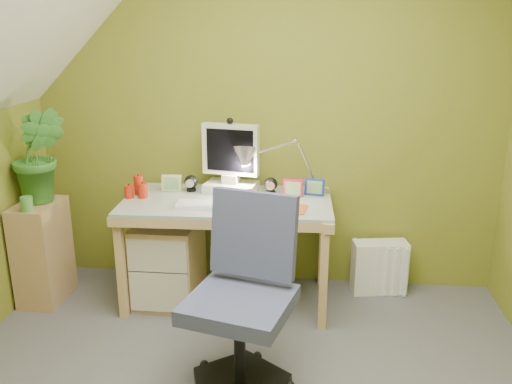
# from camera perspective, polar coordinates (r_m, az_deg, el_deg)

# --- Properties ---
(wall_back) EXTENTS (3.20, 0.01, 2.40)m
(wall_back) POSITION_cam_1_polar(r_m,az_deg,el_deg) (3.71, 1.02, 7.95)
(wall_back) COLOR olive
(wall_back) RESTS_ON floor
(desk) EXTENTS (1.36, 0.72, 0.72)m
(desk) POSITION_cam_1_polar(r_m,az_deg,el_deg) (3.63, -2.98, -6.20)
(desk) COLOR tan
(desk) RESTS_ON floor
(monitor) EXTENTS (0.43, 0.29, 0.54)m
(monitor) POSITION_cam_1_polar(r_m,az_deg,el_deg) (3.60, -2.69, 4.18)
(monitor) COLOR silver
(monitor) RESTS_ON desk
(speaker_left) EXTENTS (0.10, 0.10, 0.11)m
(speaker_left) POSITION_cam_1_polar(r_m,az_deg,el_deg) (3.68, -6.84, 0.93)
(speaker_left) COLOR black
(speaker_left) RESTS_ON desk
(speaker_right) EXTENTS (0.11, 0.11, 0.11)m
(speaker_right) POSITION_cam_1_polar(r_m,az_deg,el_deg) (3.60, 1.56, 0.67)
(speaker_right) COLOR black
(speaker_right) RESTS_ON desk
(keyboard) EXTENTS (0.42, 0.14, 0.02)m
(keyboard) POSITION_cam_1_polar(r_m,az_deg,el_deg) (3.38, -4.80, -1.33)
(keyboard) COLOR white
(keyboard) RESTS_ON desk
(mousepad) EXTENTS (0.28, 0.21, 0.01)m
(mousepad) POSITION_cam_1_polar(r_m,az_deg,el_deg) (3.33, 3.02, -1.73)
(mousepad) COLOR #BC4E1D
(mousepad) RESTS_ON desk
(mouse) EXTENTS (0.11, 0.07, 0.04)m
(mouse) POSITION_cam_1_polar(r_m,az_deg,el_deg) (3.32, 3.02, -1.49)
(mouse) COLOR silver
(mouse) RESTS_ON mousepad
(amber_tumbler) EXTENTS (0.08, 0.08, 0.09)m
(amber_tumbler) POSITION_cam_1_polar(r_m,az_deg,el_deg) (3.38, -0.30, -0.58)
(amber_tumbler) COLOR maroon
(amber_tumbler) RESTS_ON desk
(candle_cluster) EXTENTS (0.20, 0.18, 0.13)m
(candle_cluster) POSITION_cam_1_polar(r_m,az_deg,el_deg) (3.63, -12.46, 0.55)
(candle_cluster) COLOR red
(candle_cluster) RESTS_ON desk
(photo_frame_red) EXTENTS (0.13, 0.04, 0.11)m
(photo_frame_red) POSITION_cam_1_polar(r_m,az_deg,el_deg) (3.55, 3.92, 0.44)
(photo_frame_red) COLOR #BC143B
(photo_frame_red) RESTS_ON desk
(photo_frame_blue) EXTENTS (0.13, 0.05, 0.11)m
(photo_frame_blue) POSITION_cam_1_polar(r_m,az_deg,el_deg) (3.59, 6.18, 0.53)
(photo_frame_blue) COLOR #162D9A
(photo_frame_blue) RESTS_ON desk
(photo_frame_green) EXTENTS (0.13, 0.03, 0.11)m
(photo_frame_green) POSITION_cam_1_polar(r_m,az_deg,el_deg) (3.69, -8.88, 0.93)
(photo_frame_green) COLOR #B5C688
(photo_frame_green) RESTS_ON desk
(desk_lamp) EXTENTS (0.51, 0.22, 0.55)m
(desk_lamp) POSITION_cam_1_polar(r_m,az_deg,el_deg) (3.55, 4.52, 4.04)
(desk_lamp) COLOR silver
(desk_lamp) RESTS_ON desk
(side_ledge) EXTENTS (0.25, 0.39, 0.69)m
(side_ledge) POSITION_cam_1_polar(r_m,az_deg,el_deg) (3.92, -21.53, -5.90)
(side_ledge) COLOR tan
(side_ledge) RESTS_ON floor
(potted_plant) EXTENTS (0.40, 0.34, 0.63)m
(potted_plant) POSITION_cam_1_polar(r_m,az_deg,el_deg) (3.75, -21.86, 3.63)
(potted_plant) COLOR #357828
(potted_plant) RESTS_ON side_ledge
(green_cup) EXTENTS (0.08, 0.08, 0.10)m
(green_cup) POSITION_cam_1_polar(r_m,az_deg,el_deg) (3.65, -22.98, -1.18)
(green_cup) COLOR #4B963E
(green_cup) RESTS_ON side_ledge
(task_chair) EXTENTS (0.68, 0.68, 1.01)m
(task_chair) POSITION_cam_1_polar(r_m,az_deg,el_deg) (2.72, -1.78, -11.39)
(task_chair) COLOR #3F4567
(task_chair) RESTS_ON floor
(radiator) EXTENTS (0.39, 0.21, 0.37)m
(radiator) POSITION_cam_1_polar(r_m,az_deg,el_deg) (3.90, 12.84, -7.70)
(radiator) COLOR white
(radiator) RESTS_ON floor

